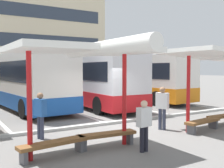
# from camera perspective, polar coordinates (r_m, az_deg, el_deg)

# --- Properties ---
(ground_plane) EXTENTS (160.00, 160.00, 0.00)m
(ground_plane) POSITION_cam_1_polar(r_m,az_deg,el_deg) (11.88, 0.44, -8.77)
(ground_plane) COLOR slate
(coach_bus_1) EXTENTS (3.38, 10.78, 3.79)m
(coach_bus_1) POSITION_cam_1_polar(r_m,az_deg,el_deg) (17.85, -18.21, 0.78)
(coach_bus_1) COLOR silver
(coach_bus_1) RESTS_ON ground
(coach_bus_2) EXTENTS (2.67, 12.27, 3.73)m
(coach_bus_2) POSITION_cam_1_polar(r_m,az_deg,el_deg) (18.97, -6.17, 0.95)
(coach_bus_2) COLOR silver
(coach_bus_2) RESTS_ON ground
(coach_bus_3) EXTENTS (3.72, 12.59, 3.75)m
(coach_bus_3) POSITION_cam_1_polar(r_m,az_deg,el_deg) (22.14, 2.84, 1.29)
(coach_bus_3) COLOR silver
(coach_bus_3) RESTS_ON ground
(lane_stripe_2) EXTENTS (0.16, 14.00, 0.01)m
(lane_stripe_2) POSITION_cam_1_polar(r_m,az_deg,el_deg) (18.62, -12.02, -4.46)
(lane_stripe_2) COLOR white
(lane_stripe_2) RESTS_ON ground
(lane_stripe_3) EXTENTS (0.16, 14.00, 0.01)m
(lane_stripe_3) POSITION_cam_1_polar(r_m,az_deg,el_deg) (20.34, -1.09, -3.74)
(lane_stripe_3) COLOR white
(lane_stripe_3) RESTS_ON ground
(lane_stripe_4) EXTENTS (0.16, 14.00, 0.01)m
(lane_stripe_4) POSITION_cam_1_polar(r_m,az_deg,el_deg) (22.68, 7.85, -3.05)
(lane_stripe_4) COLOR white
(lane_stripe_4) RESTS_ON ground
(waiting_shelter_0) EXTENTS (4.05, 4.75, 3.17)m
(waiting_shelter_0) POSITION_cam_1_polar(r_m,az_deg,el_deg) (7.78, -5.61, 6.69)
(waiting_shelter_0) COLOR red
(waiting_shelter_0) RESTS_ON ground
(bench_0) EXTENTS (2.04, 0.68, 0.45)m
(bench_0) POSITION_cam_1_polar(r_m,az_deg,el_deg) (7.90, -12.22, -12.43)
(bench_0) COLOR brown
(bench_0) RESTS_ON ground
(bench_1) EXTENTS (1.95, 0.57, 0.45)m
(bench_1) POSITION_cam_1_polar(r_m,az_deg,el_deg) (8.73, -1.03, -10.87)
(bench_1) COLOR brown
(bench_1) RESTS_ON ground
(waiting_shelter_1) EXTENTS (4.11, 4.84, 3.25)m
(waiting_shelter_1) POSITION_cam_1_polar(r_m,az_deg,el_deg) (11.85, 21.92, 5.42)
(waiting_shelter_1) COLOR red
(waiting_shelter_1) RESTS_ON ground
(bench_2) EXTENTS (1.91, 0.67, 0.45)m
(bench_2) POSITION_cam_1_polar(r_m,az_deg,el_deg) (11.39, 18.53, -7.71)
(bench_2) COLOR brown
(bench_2) RESTS_ON ground
(platform_kerb) EXTENTS (44.00, 0.24, 0.12)m
(platform_kerb) POSITION_cam_1_polar(r_m,az_deg,el_deg) (12.18, -0.50, -8.18)
(platform_kerb) COLOR #ADADA8
(platform_kerb) RESTS_ON ground
(waiting_passenger_0) EXTENTS (0.46, 0.26, 1.54)m
(waiting_passenger_0) POSITION_cam_1_polar(r_m,az_deg,el_deg) (8.15, 6.74, -8.08)
(waiting_passenger_0) COLOR black
(waiting_passenger_0) RESTS_ON ground
(waiting_passenger_1) EXTENTS (0.35, 0.52, 1.64)m
(waiting_passenger_1) POSITION_cam_1_polar(r_m,az_deg,el_deg) (9.84, -14.81, -5.79)
(waiting_passenger_1) COLOR #33384C
(waiting_passenger_1) RESTS_ON ground
(waiting_passenger_2) EXTENTS (0.39, 0.55, 1.74)m
(waiting_passenger_2) POSITION_cam_1_polar(r_m,az_deg,el_deg) (11.16, 10.50, -4.32)
(waiting_passenger_2) COLOR #33384C
(waiting_passenger_2) RESTS_ON ground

